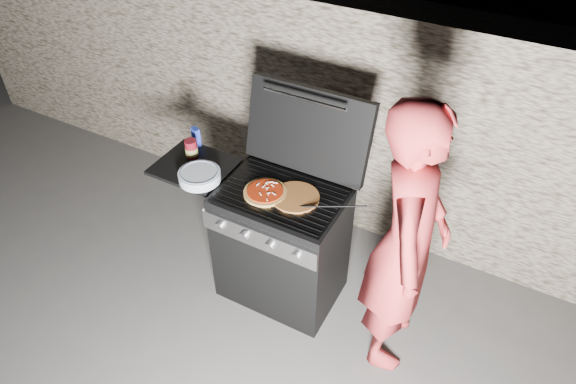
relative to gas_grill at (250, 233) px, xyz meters
The scene contains 10 objects.
ground 0.52m from the gas_grill, ahead, with size 50.00×50.00×0.00m, color #454342.
stone_wall 1.17m from the gas_grill, 76.61° to the left, with size 8.00×0.35×1.80m, color gray.
gas_grill is the anchor object (origin of this frame).
pizza_topped 0.50m from the gas_grill, 14.60° to the right, with size 0.27×0.27×0.03m, color #B78847, non-canonical shape.
pizza_plain 0.58m from the gas_grill, ahead, with size 0.30×0.30×0.02m, color #CA8438.
sauce_jar 0.71m from the gas_grill, behind, with size 0.08×0.08×0.13m, color maroon.
blue_carton 0.77m from the gas_grill, 159.71° to the left, with size 0.06×0.04×0.14m, color #1F33B2.
plate_stack 0.57m from the gas_grill, 158.42° to the right, with size 0.27×0.27×0.06m, color silver.
person 1.17m from the gas_grill, ahead, with size 0.67×0.44×1.83m, color #B62E31.
tongs 0.78m from the gas_grill, ahead, with size 0.01×0.01×0.42m, color black.
Camera 1 is at (1.20, -2.13, 2.99)m, focal length 32.00 mm.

